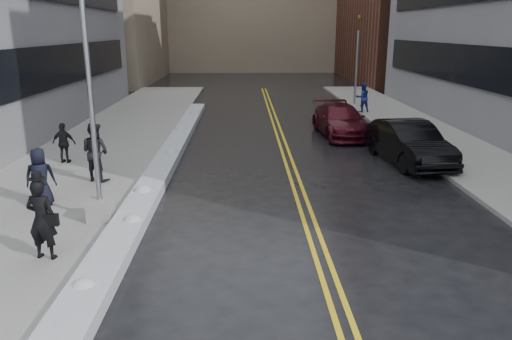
{
  "coord_description": "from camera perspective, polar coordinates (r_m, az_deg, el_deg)",
  "views": [
    {
      "loc": [
        0.67,
        -11.02,
        5.23
      ],
      "look_at": [
        1.01,
        2.88,
        1.3
      ],
      "focal_mm": 35.0,
      "sensor_mm": 36.0,
      "label": 1
    }
  ],
  "objects": [
    {
      "name": "car_maroon",
      "position": [
        25.76,
        9.66,
        5.6
      ],
      "size": [
        2.53,
        5.47,
        1.55
      ],
      "primitive_type": "imported",
      "rotation": [
        0.0,
        0.0,
        0.07
      ],
      "color": "#3D0913",
      "rests_on": "ground"
    },
    {
      "name": "lamppost",
      "position": [
        13.88,
        -18.03,
        3.79
      ],
      "size": [
        0.65,
        0.65,
        7.62
      ],
      "color": "gray",
      "rests_on": "sidewalk_west"
    },
    {
      "name": "pedestrian_east",
      "position": [
        32.6,
        12.09,
        8.11
      ],
      "size": [
        1.03,
        0.88,
        1.85
      ],
      "primitive_type": "imported",
      "rotation": [
        0.0,
        0.0,
        3.36
      ],
      "color": "navy",
      "rests_on": "sidewalk_east"
    },
    {
      "name": "pedestrian_d",
      "position": [
        20.93,
        -21.09,
        2.89
      ],
      "size": [
        0.97,
        0.5,
        1.59
      ],
      "primitive_type": "imported",
      "rotation": [
        0.0,
        0.0,
        3.02
      ],
      "color": "black",
      "rests_on": "sidewalk_west"
    },
    {
      "name": "sidewalk_east",
      "position": [
        23.57,
        21.97,
        1.99
      ],
      "size": [
        4.0,
        50.0,
        0.15
      ],
      "primitive_type": "cube",
      "color": "gray",
      "rests_on": "ground"
    },
    {
      "name": "ground",
      "position": [
        12.22,
        -4.47,
        -9.62
      ],
      "size": [
        160.0,
        160.0,
        0.0
      ],
      "primitive_type": "plane",
      "color": "black",
      "rests_on": "ground"
    },
    {
      "name": "lane_line_right",
      "position": [
        21.75,
        3.86,
        1.84
      ],
      "size": [
        0.12,
        50.0,
        0.01
      ],
      "primitive_type": "cube",
      "color": "gold",
      "rests_on": "ground"
    },
    {
      "name": "pedestrian_fedora",
      "position": [
        12.31,
        -23.28,
        -5.2
      ],
      "size": [
        0.75,
        0.56,
        1.89
      ],
      "primitive_type": "imported",
      "rotation": [
        0.0,
        0.0,
        2.98
      ],
      "color": "black",
      "rests_on": "sidewalk_west"
    },
    {
      "name": "pedestrian_c",
      "position": [
        16.03,
        -23.44,
        -0.75
      ],
      "size": [
        0.96,
        0.72,
        1.76
      ],
      "primitive_type": "imported",
      "rotation": [
        0.0,
        0.0,
        3.35
      ],
      "color": "black",
      "rests_on": "sidewalk_west"
    },
    {
      "name": "snow_ridge",
      "position": [
        19.93,
        -10.36,
        0.81
      ],
      "size": [
        0.9,
        30.0,
        0.34
      ],
      "primitive_type": "cube",
      "color": "silver",
      "rests_on": "ground"
    },
    {
      "name": "fire_hydrant",
      "position": [
        23.09,
        19.81,
        3.14
      ],
      "size": [
        0.26,
        0.26,
        0.73
      ],
      "color": "maroon",
      "rests_on": "sidewalk_east"
    },
    {
      "name": "traffic_signal",
      "position": [
        35.93,
        11.46,
        12.56
      ],
      "size": [
        0.16,
        0.2,
        6.0
      ],
      "color": "gray",
      "rests_on": "sidewalk_east"
    },
    {
      "name": "pedestrian_b",
      "position": [
        18.03,
        -17.89,
        1.99
      ],
      "size": [
        1.23,
        1.12,
        2.04
      ],
      "primitive_type": "imported",
      "rotation": [
        0.0,
        0.0,
        2.7
      ],
      "color": "black",
      "rests_on": "sidewalk_west"
    },
    {
      "name": "sidewalk_west",
      "position": [
        22.58,
        -17.89,
        1.81
      ],
      "size": [
        5.5,
        50.0,
        0.15
      ],
      "primitive_type": "cube",
      "color": "gray",
      "rests_on": "ground"
    },
    {
      "name": "lane_line_left",
      "position": [
        21.73,
        3.08,
        1.84
      ],
      "size": [
        0.12,
        50.0,
        0.01
      ],
      "primitive_type": "cube",
      "color": "gold",
      "rests_on": "ground"
    },
    {
      "name": "car_black",
      "position": [
        20.9,
        17.03,
        2.99
      ],
      "size": [
        2.5,
        5.37,
        1.7
      ],
      "primitive_type": "imported",
      "rotation": [
        0.0,
        0.0,
        0.14
      ],
      "color": "black",
      "rests_on": "ground"
    }
  ]
}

